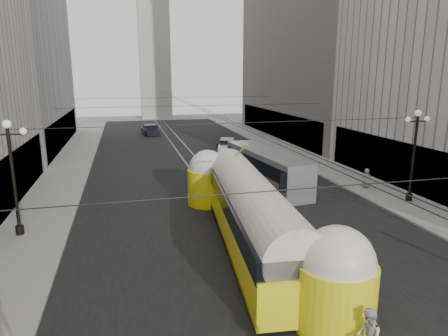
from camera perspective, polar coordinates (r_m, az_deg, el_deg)
road at (r=39.05m, az=-3.91°, el=0.11°), size 20.00×85.00×0.02m
sidewalk_left at (r=42.23m, az=-21.03°, el=0.36°), size 4.00×72.00×0.15m
sidewalk_right at (r=45.83m, az=10.22°, el=1.99°), size 4.00×72.00×0.15m
rail_left at (r=38.93m, az=-5.00°, el=0.05°), size 0.12×85.00×0.04m
rail_right at (r=39.18m, az=-2.84°, el=0.17°), size 0.12×85.00×0.04m
building_right_far at (r=59.73m, az=13.38°, el=20.07°), size 12.60×32.60×32.60m
distant_tower at (r=85.43m, az=-9.99°, el=17.14°), size 6.00×6.00×31.36m
lamppost_left_mid at (r=24.27m, az=-27.97°, el=-0.45°), size 1.86×0.44×6.37m
lamppost_right_mid at (r=30.36m, az=25.52°, el=2.27°), size 1.86×0.44×6.37m
catenary at (r=37.18m, az=-3.60°, el=8.64°), size 25.00×72.00×0.23m
streetcar at (r=20.84m, az=3.87°, el=-6.25°), size 4.28×17.63×3.88m
city_bus at (r=32.39m, az=5.98°, el=0.17°), size 3.59×11.43×2.85m
sedan_white_far at (r=47.58m, az=0.45°, el=3.28°), size 3.10×4.71×1.38m
sedan_dark_far at (r=61.15m, az=-10.50°, el=5.34°), size 2.57×4.99×1.51m
pedestrian_sidewalk_right at (r=33.17m, az=19.68°, el=-1.37°), size 0.88×0.73×1.54m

